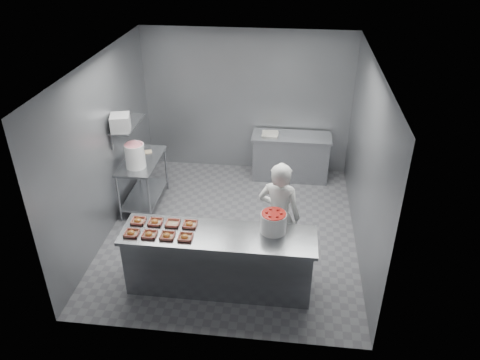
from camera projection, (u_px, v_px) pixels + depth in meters
The scene contains 24 objects.
floor at pixel (232, 230), 7.78m from camera, with size 4.50×4.50×0.00m, color #4C4C51.
ceiling at pixel (231, 63), 6.38m from camera, with size 4.50×4.50×0.00m, color white.
wall_back at pixel (247, 102), 9.02m from camera, with size 4.00×0.04×2.80m, color slate.
wall_left at pixel (104, 148), 7.28m from camera, with size 0.04×4.50×2.80m, color slate.
wall_right at pixel (366, 162), 6.88m from camera, with size 0.04×4.50×2.80m, color slate.
service_counter at pixel (219, 260), 6.39m from camera, with size 2.60×0.70×0.90m.
prep_table at pixel (143, 175), 8.16m from camera, with size 0.60×1.20×0.90m.
back_counter at pixel (291, 157), 9.10m from camera, with size 1.50×0.60×0.90m.
wall_shelf at pixel (127, 124), 7.70m from camera, with size 0.35×0.90×0.03m, color slate.
tray_0 at pixel (132, 233), 6.15m from camera, with size 0.19×0.18×0.06m.
tray_1 at pixel (149, 234), 6.12m from camera, with size 0.19×0.18×0.06m.
tray_2 at pixel (167, 236), 6.10m from camera, with size 0.19×0.18×0.06m.
tray_3 at pixel (185, 237), 6.07m from camera, with size 0.19×0.18×0.06m.
tray_4 at pixel (138, 221), 6.39m from camera, with size 0.19×0.18×0.06m.
tray_5 at pixel (155, 222), 6.37m from camera, with size 0.19×0.18×0.06m.
tray_6 at pixel (173, 223), 6.34m from camera, with size 0.19×0.18×0.04m.
tray_7 at pixel (190, 224), 6.32m from camera, with size 0.19×0.18×0.06m.
worker at pixel (279, 216), 6.63m from camera, with size 0.62×0.40×1.69m, color silver.
strawberry_tub at pixel (273, 222), 6.15m from camera, with size 0.34×0.34×0.29m.
glaze_bucket at pixel (135, 155), 7.68m from camera, with size 0.34×0.33×0.50m.
bucket_lid at pixel (136, 160), 7.98m from camera, with size 0.31×0.31×0.02m, color silver.
rag at pixel (148, 152), 8.26m from camera, with size 0.13×0.11×0.02m, color #CCB28C.
appliance at pixel (120, 123), 7.40m from camera, with size 0.30×0.34×0.25m, color gray.
paper_stack at pixel (270, 133), 8.90m from camera, with size 0.30×0.22×0.05m, color silver.
Camera 1 is at (0.87, -6.27, 4.59)m, focal length 35.00 mm.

